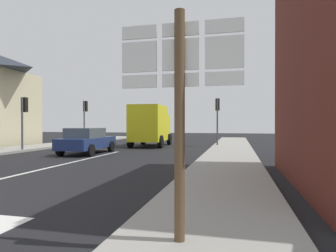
{
  "coord_description": "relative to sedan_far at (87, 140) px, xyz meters",
  "views": [
    {
      "loc": [
        7.05,
        -4.33,
        1.69
      ],
      "look_at": [
        3.93,
        8.72,
        1.6
      ],
      "focal_mm": 30.78,
      "sensor_mm": 36.0,
      "label": 1
    }
  ],
  "objects": [
    {
      "name": "sedan_far",
      "position": [
        0.0,
        0.0,
        0.0
      ],
      "size": [
        2.08,
        4.26,
        1.47
      ],
      "color": "navy",
      "rests_on": "ground"
    },
    {
      "name": "route_sign_post",
      "position": [
        7.58,
        -11.11,
        1.24
      ],
      "size": [
        1.66,
        0.14,
        3.2
      ],
      "color": "brown",
      "rests_on": "ground"
    },
    {
      "name": "delivery_truck",
      "position": [
        1.95,
        6.02,
        0.89
      ],
      "size": [
        2.69,
        5.1,
        3.05
      ],
      "color": "yellow",
      "rests_on": "ground"
    },
    {
      "name": "lane_centre_stripe",
      "position": [
        1.27,
        -4.54,
        -0.75
      ],
      "size": [
        0.16,
        12.0,
        0.01
      ],
      "primitive_type": "cube",
      "color": "silver",
      "rests_on": "ground"
    },
    {
      "name": "traffic_light_near_left",
      "position": [
        -4.38,
        0.21,
        1.7
      ],
      "size": [
        0.3,
        0.49,
        3.33
      ],
      "color": "#47474C",
      "rests_on": "ground"
    },
    {
      "name": "traffic_light_far_left",
      "position": [
        -4.38,
        7.51,
        1.96
      ],
      "size": [
        0.3,
        0.49,
        3.68
      ],
      "color": "#47474C",
      "rests_on": "ground"
    },
    {
      "name": "sidewalk_right",
      "position": [
        7.95,
        -2.54,
        -0.69
      ],
      "size": [
        2.68,
        44.0,
        0.14
      ],
      "primitive_type": "cube",
      "color": "gray",
      "rests_on": "ground"
    },
    {
      "name": "ground_plane",
      "position": [
        1.27,
        -0.54,
        -0.76
      ],
      "size": [
        80.0,
        80.0,
        0.0
      ],
      "primitive_type": "plane",
      "color": "black"
    },
    {
      "name": "traffic_light_far_right",
      "position": [
        6.91,
        6.86,
        1.91
      ],
      "size": [
        0.3,
        0.49,
        3.6
      ],
      "color": "#47474C",
      "rests_on": "ground"
    }
  ]
}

